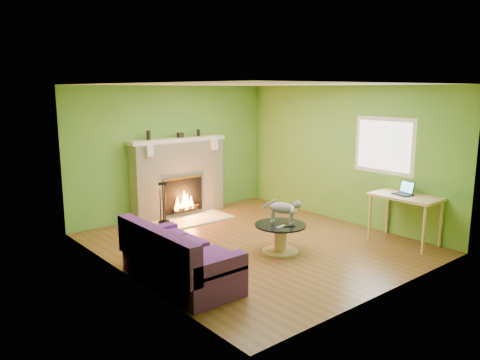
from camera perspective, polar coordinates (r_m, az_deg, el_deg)
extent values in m
plane|color=brown|center=(7.87, 1.75, -7.71)|extent=(5.00, 5.00, 0.00)
plane|color=white|center=(7.46, 1.87, 11.57)|extent=(5.00, 5.00, 0.00)
plane|color=#4C8B2D|center=(9.55, -8.17, 3.53)|extent=(5.00, 0.00, 5.00)
plane|color=#4C8B2D|center=(5.95, 17.94, -1.43)|extent=(5.00, 0.00, 5.00)
plane|color=#4C8B2D|center=(6.32, -13.69, -0.49)|extent=(0.00, 5.00, 5.00)
plane|color=#4C8B2D|center=(9.18, 12.42, 3.08)|extent=(0.00, 5.00, 5.00)
plane|color=silver|center=(8.63, 17.16, 4.03)|extent=(0.00, 1.20, 1.20)
plane|color=white|center=(8.62, 17.13, 4.02)|extent=(0.00, 1.06, 1.06)
cube|color=beige|center=(9.49, -7.52, 0.13)|extent=(2.00, 0.35, 1.50)
cube|color=black|center=(9.40, -6.86, -1.89)|extent=(0.85, 0.03, 0.68)
cube|color=#BD882F|center=(9.32, -6.89, 0.26)|extent=(0.91, 0.02, 0.04)
cylinder|color=black|center=(9.44, -6.70, -3.58)|extent=(0.55, 0.07, 0.07)
cube|color=beige|center=(9.35, -7.55, 4.87)|extent=(2.10, 0.28, 0.08)
cube|color=beige|center=(8.84, -11.01, 3.49)|extent=(0.12, 0.10, 0.20)
cube|color=beige|center=(9.64, -3.15, 4.29)|extent=(0.12, 0.10, 0.20)
cube|color=beige|center=(9.23, -5.67, -4.82)|extent=(1.50, 0.75, 0.03)
cube|color=beige|center=(9.35, -7.55, 4.87)|extent=(2.10, 0.28, 0.08)
cube|color=#40185E|center=(6.35, -7.19, -10.53)|extent=(0.81, 1.80, 0.41)
cube|color=#40185E|center=(6.06, -10.15, -8.16)|extent=(0.18, 1.80, 0.51)
cube|color=#40185E|center=(5.64, -2.76, -10.49)|extent=(0.81, 0.18, 0.20)
cube|color=#40185E|center=(6.93, -10.86, -6.53)|extent=(0.81, 0.18, 0.20)
cube|color=#40185E|center=(5.89, -4.17, -9.54)|extent=(0.65, 0.48, 0.11)
cube|color=#40185E|center=(6.36, -7.34, -8.02)|extent=(0.65, 0.48, 0.11)
cube|color=#40185E|center=(6.77, -9.66, -6.89)|extent=(0.65, 0.48, 0.11)
cylinder|color=tan|center=(7.48, 4.91, -8.63)|extent=(0.56, 0.56, 0.03)
cylinder|color=tan|center=(7.42, 4.93, -7.09)|extent=(0.20, 0.20, 0.39)
cylinder|color=black|center=(7.35, 4.96, -5.49)|extent=(0.81, 0.81, 0.03)
cube|color=tan|center=(8.16, 19.60, -1.92)|extent=(0.64, 1.10, 0.04)
cylinder|color=tan|center=(7.80, 21.51, -5.71)|extent=(0.05, 0.05, 0.77)
cylinder|color=tan|center=(8.26, 23.30, -4.95)|extent=(0.05, 0.05, 0.77)
cylinder|color=tan|center=(8.30, 15.56, -4.36)|extent=(0.05, 0.05, 0.77)
cylinder|color=tan|center=(8.72, 17.55, -3.73)|extent=(0.05, 0.05, 0.77)
cube|color=gray|center=(7.20, 5.07, -5.68)|extent=(0.18, 0.07, 0.02)
cube|color=black|center=(7.24, 6.08, -5.61)|extent=(0.16, 0.12, 0.02)
cylinder|color=black|center=(9.05, -11.10, 5.38)|extent=(0.08, 0.08, 0.18)
cylinder|color=black|center=(9.65, -5.08, 5.76)|extent=(0.07, 0.07, 0.14)
cube|color=black|center=(9.41, -7.28, 5.46)|extent=(0.12, 0.08, 0.10)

